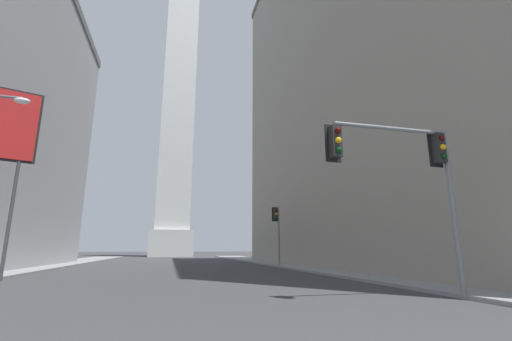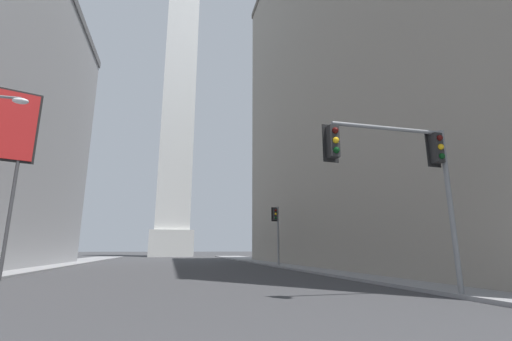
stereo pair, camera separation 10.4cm
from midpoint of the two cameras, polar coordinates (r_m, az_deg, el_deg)
sidewalk_left at (r=30.92m, az=-36.14°, el=-13.36°), size 5.00×88.78×0.15m
sidewalk_right at (r=31.21m, az=8.73°, el=-15.59°), size 5.00×88.78×0.15m
building_right at (r=42.09m, az=26.38°, el=14.64°), size 28.36×42.35×40.24m
obelisk at (r=83.24m, az=-12.77°, el=11.24°), size 8.89×8.89×73.11m
traffic_light_near_right at (r=13.15m, az=24.10°, el=0.84°), size 4.91×0.51×5.88m
traffic_light_mid_right at (r=32.23m, az=3.46°, el=-9.33°), size 0.79×0.52×5.47m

